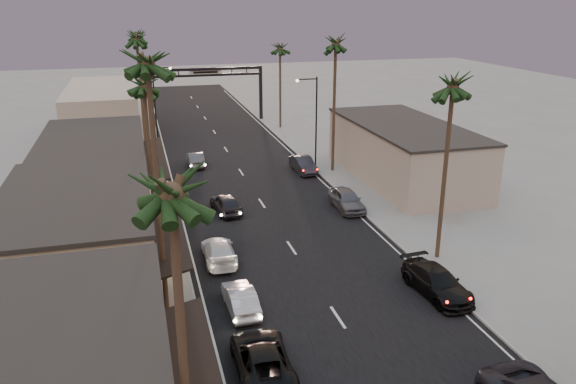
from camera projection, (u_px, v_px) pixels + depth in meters
ground at (254, 192)px, 48.56m from camera, size 200.00×200.00×0.00m
road at (243, 175)px, 53.12m from camera, size 14.00×120.00×0.02m
sidewalk_left at (138, 162)px, 57.11m from camera, size 5.00×92.00×0.12m
sidewalk_right at (316, 150)px, 61.86m from camera, size 5.00×92.00×0.12m
storefront_mid at (80, 243)px, 31.65m from camera, size 8.00×14.00×5.50m
storefront_far at (95, 169)px, 46.32m from camera, size 8.00×16.00×5.00m
storefront_dist at (104, 112)px, 67.13m from camera, size 8.00×20.00×6.00m
building_right at (403, 153)px, 51.24m from camera, size 8.00×18.00×5.00m
arch at (206, 81)px, 74.11m from camera, size 15.20×0.40×7.27m
streetlight_right at (313, 116)px, 53.11m from camera, size 2.13×0.30×9.00m
streetlight_left at (157, 100)px, 61.51m from camera, size 2.13×0.30×9.00m
palm_la at (170, 179)px, 14.42m from camera, size 3.20×3.20×13.20m
palm_lb at (147, 55)px, 25.64m from camera, size 3.20×3.20×15.20m
palm_lc at (143, 79)px, 39.35m from camera, size 3.20×3.20×12.20m
palm_ld at (136, 35)px, 56.04m from camera, size 3.20×3.20×14.20m
palm_ra at (454, 79)px, 32.39m from camera, size 3.20×3.20×13.20m
palm_rb at (336, 39)px, 50.31m from camera, size 3.20×3.20×14.20m
palm_rc at (280, 45)px, 69.18m from camera, size 3.20×3.20×12.20m
palm_far at (136, 32)px, 77.40m from camera, size 3.20×3.20×13.20m
oncoming_pickup at (262, 358)px, 24.88m from camera, size 2.62×5.32×1.45m
oncoming_silver at (240, 299)px, 29.93m from camera, size 1.53×4.12×1.34m
oncoming_white at (219, 251)px, 35.55m from camera, size 2.00×4.77×1.37m
oncoming_dgrey at (226, 203)px, 43.68m from camera, size 2.26×4.49×1.47m
oncoming_grey_far at (196, 159)px, 55.84m from camera, size 1.54×4.28×1.40m
curbside_black at (437, 282)px, 31.49m from camera, size 2.56×5.36×1.51m
curbside_grey at (347, 200)px, 44.33m from camera, size 1.91×4.71×1.60m
curbside_far at (303, 165)px, 53.90m from camera, size 1.75×4.56×1.48m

